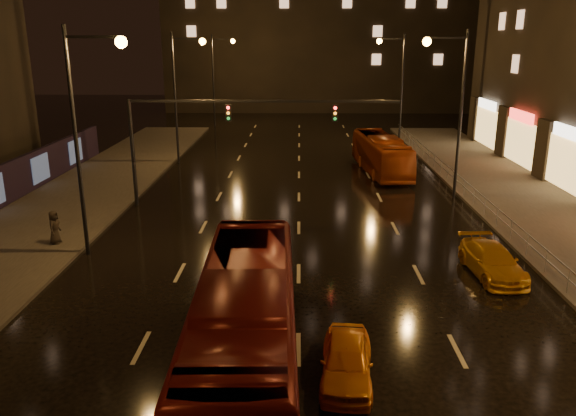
{
  "coord_description": "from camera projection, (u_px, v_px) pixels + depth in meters",
  "views": [
    {
      "loc": [
        -0.01,
        -11.7,
        9.36
      ],
      "look_at": [
        -0.47,
        11.21,
        2.5
      ],
      "focal_mm": 35.0,
      "sensor_mm": 36.0,
      "label": 1
    }
  ],
  "objects": [
    {
      "name": "taxi_far",
      "position": [
        492.0,
        261.0,
        23.14
      ],
      "size": [
        2.07,
        4.39,
        1.24
      ],
      "primitive_type": "imported",
      "rotation": [
        0.0,
        0.0,
        0.08
      ],
      "color": "orange",
      "rests_on": "ground"
    },
    {
      "name": "pedestrian_c",
      "position": [
        54.0,
        227.0,
        26.34
      ],
      "size": [
        0.51,
        0.78,
        1.59
      ],
      "primitive_type": "imported",
      "rotation": [
        0.0,
        0.0,
        1.57
      ],
      "color": "black",
      "rests_on": "sidewalk_left"
    },
    {
      "name": "taxi_near",
      "position": [
        347.0,
        361.0,
        15.96
      ],
      "size": [
        1.78,
        3.72,
        1.23
      ],
      "primitive_type": "imported",
      "rotation": [
        0.0,
        0.0,
        -0.09
      ],
      "color": "orange",
      "rests_on": "ground"
    },
    {
      "name": "sidewalk_left",
      "position": [
        33.0,
        231.0,
        28.49
      ],
      "size": [
        7.0,
        70.0,
        0.15
      ],
      "primitive_type": "cube",
      "color": "#38332D",
      "rests_on": "ground"
    },
    {
      "name": "ground",
      "position": [
        299.0,
        206.0,
        33.05
      ],
      "size": [
        140.0,
        140.0,
        0.0
      ],
      "primitive_type": "plane",
      "color": "black",
      "rests_on": "ground"
    },
    {
      "name": "traffic_signal",
      "position": [
        210.0,
        125.0,
        31.79
      ],
      "size": [
        15.31,
        0.32,
        6.2
      ],
      "color": "black",
      "rests_on": "ground"
    },
    {
      "name": "railing_right",
      "position": [
        485.0,
        202.0,
        30.68
      ],
      "size": [
        0.05,
        56.0,
        1.0
      ],
      "color": "#99999E",
      "rests_on": "sidewalk_right"
    },
    {
      "name": "bus_curb",
      "position": [
        381.0,
        154.0,
        41.06
      ],
      "size": [
        3.33,
        10.11,
        2.77
      ],
      "primitive_type": "imported",
      "rotation": [
        0.0,
        0.0,
        0.1
      ],
      "color": "#95350E",
      "rests_on": "ground"
    },
    {
      "name": "bus_red",
      "position": [
        246.0,
        325.0,
        15.9
      ],
      "size": [
        3.08,
        11.67,
        3.23
      ],
      "primitive_type": "imported",
      "rotation": [
        0.0,
        0.0,
        0.03
      ],
      "color": "#5D0F0D",
      "rests_on": "ground"
    },
    {
      "name": "sidewalk_right",
      "position": [
        569.0,
        234.0,
        27.98
      ],
      "size": [
        7.0,
        70.0,
        0.15
      ],
      "primitive_type": "cube",
      "color": "#38332D",
      "rests_on": "ground"
    }
  ]
}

